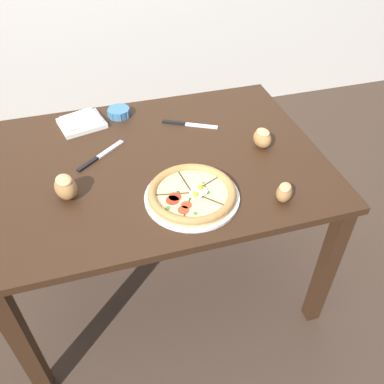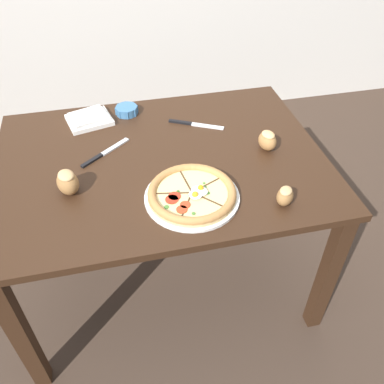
# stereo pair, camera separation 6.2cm
# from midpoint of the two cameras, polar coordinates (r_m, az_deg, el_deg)

# --- Properties ---
(ground_plane) EXTENTS (12.00, 12.00, 0.00)m
(ground_plane) POSITION_cam_midpoint_polar(r_m,az_deg,el_deg) (2.15, -4.61, -11.17)
(ground_plane) COLOR #3D2D23
(dining_table) EXTENTS (1.30, 0.96, 0.73)m
(dining_table) POSITION_cam_midpoint_polar(r_m,az_deg,el_deg) (1.69, -5.77, 2.03)
(dining_table) COLOR #331E11
(dining_table) RESTS_ON ground_plane
(pizza) EXTENTS (0.34, 0.34, 0.05)m
(pizza) POSITION_cam_midpoint_polar(r_m,az_deg,el_deg) (1.43, -1.23, -0.32)
(pizza) COLOR white
(pizza) RESTS_ON dining_table
(ramekin_bowl) EXTENTS (0.11, 0.11, 0.04)m
(ramekin_bowl) POSITION_cam_midpoint_polar(r_m,az_deg,el_deg) (1.92, -11.15, 10.93)
(ramekin_bowl) COLOR teal
(ramekin_bowl) RESTS_ON dining_table
(napkin_folded) EXTENTS (0.22, 0.20, 0.04)m
(napkin_folded) POSITION_cam_midpoint_polar(r_m,az_deg,el_deg) (1.89, -16.16, 9.39)
(napkin_folded) COLOR silver
(napkin_folded) RESTS_ON dining_table
(bread_piece_near) EXTENTS (0.10, 0.12, 0.09)m
(bread_piece_near) POSITION_cam_midpoint_polar(r_m,az_deg,el_deg) (1.50, -18.46, 0.70)
(bread_piece_near) COLOR olive
(bread_piece_near) RESTS_ON dining_table
(bread_piece_mid) EXTENTS (0.09, 0.09, 0.07)m
(bread_piece_mid) POSITION_cam_midpoint_polar(r_m,az_deg,el_deg) (1.45, 11.66, -0.04)
(bread_piece_mid) COLOR olive
(bread_piece_mid) RESTS_ON dining_table
(bread_piece_far) EXTENTS (0.08, 0.10, 0.08)m
(bread_piece_far) POSITION_cam_midpoint_polar(r_m,az_deg,el_deg) (1.69, 8.82, 7.51)
(bread_piece_far) COLOR #A3703D
(bread_piece_far) RESTS_ON dining_table
(knife_main) EXTENTS (0.23, 0.13, 0.01)m
(knife_main) POSITION_cam_midpoint_polar(r_m,az_deg,el_deg) (1.83, -1.40, 9.46)
(knife_main) COLOR silver
(knife_main) RESTS_ON dining_table
(knife_spare) EXTENTS (0.20, 0.17, 0.01)m
(knife_spare) POSITION_cam_midpoint_polar(r_m,az_deg,el_deg) (1.68, -13.77, 4.93)
(knife_spare) COLOR silver
(knife_spare) RESTS_ON dining_table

